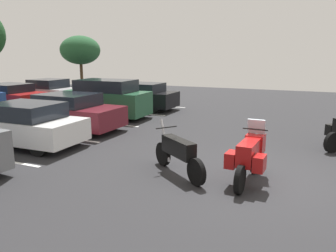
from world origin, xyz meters
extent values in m
cube|color=#262628|center=(0.00, 0.00, -0.05)|extent=(44.00, 44.00, 0.10)
cylinder|color=black|center=(0.37, 0.25, 0.32)|extent=(0.65, 0.16, 0.65)
cylinder|color=black|center=(-1.13, 0.33, 0.32)|extent=(0.65, 0.16, 0.65)
cube|color=#A51414|center=(-0.38, 0.29, 0.76)|extent=(1.14, 0.42, 0.51)
cylinder|color=#B2B2B7|center=(0.25, 0.25, 0.74)|extent=(0.51, 0.10, 1.12)
cylinder|color=black|center=(0.17, 0.26, 1.20)|extent=(0.07, 0.62, 0.04)
cube|color=#A51414|center=(0.27, 0.25, 0.81)|extent=(0.46, 0.46, 0.46)
cube|color=#B2C1CC|center=(0.32, 0.25, 1.24)|extent=(0.19, 0.45, 0.39)
cube|color=#A51414|center=(-0.70, 0.63, 0.62)|extent=(0.45, 0.26, 0.36)
cube|color=#A51414|center=(-0.73, -0.01, 0.62)|extent=(0.45, 0.26, 0.36)
cylinder|color=black|center=(3.19, -1.66, 0.32)|extent=(0.57, 0.52, 0.65)
cube|color=black|center=(3.72, -1.66, 0.62)|extent=(0.49, 0.47, 0.36)
cylinder|color=black|center=(-0.06, 2.68, 0.33)|extent=(0.49, 0.59, 0.65)
cylinder|color=black|center=(-1.06, 1.37, 0.33)|extent=(0.49, 0.59, 0.65)
cube|color=black|center=(-0.56, 2.02, 0.72)|extent=(0.99, 1.17, 0.43)
cylinder|color=#B2B2B7|center=(-0.13, 2.58, 0.74)|extent=(0.36, 0.45, 1.12)
cylinder|color=black|center=(-0.18, 2.52, 1.12)|extent=(0.51, 0.40, 0.04)
cube|color=silver|center=(1.27, 8.08, 0.00)|extent=(0.12, 4.73, 0.01)
cube|color=silver|center=(4.08, 8.08, 0.00)|extent=(0.12, 4.73, 0.01)
cube|color=silver|center=(6.90, 8.08, 0.00)|extent=(0.12, 4.73, 0.01)
cube|color=silver|center=(9.71, 8.08, 0.00)|extent=(0.12, 4.73, 0.01)
cube|color=white|center=(-0.01, 7.97, 0.58)|extent=(1.91, 4.38, 0.72)
cube|color=black|center=(-0.01, 7.70, 1.19)|extent=(1.73, 2.19, 0.51)
cylinder|color=black|center=(0.76, 9.46, 0.33)|extent=(0.23, 0.67, 0.66)
cylinder|color=black|center=(-0.78, 6.48, 0.33)|extent=(0.23, 0.67, 0.66)
cylinder|color=black|center=(0.80, 6.50, 0.33)|extent=(0.23, 0.67, 0.66)
cube|color=maroon|center=(2.48, 8.20, 0.61)|extent=(2.06, 4.80, 0.78)
cube|color=black|center=(2.48, 8.04, 1.24)|extent=(1.84, 2.22, 0.48)
cylinder|color=black|center=(1.68, 9.84, 0.33)|extent=(0.24, 0.67, 0.66)
cylinder|color=black|center=(3.36, 9.80, 0.33)|extent=(0.24, 0.67, 0.66)
cylinder|color=black|center=(1.60, 6.61, 0.33)|extent=(0.24, 0.67, 0.66)
cylinder|color=black|center=(3.29, 6.57, 0.33)|extent=(0.24, 0.67, 0.66)
cube|color=#235638|center=(5.37, 8.25, 0.73)|extent=(1.92, 4.32, 1.07)
cube|color=black|center=(5.37, 8.15, 1.55)|extent=(1.74, 2.71, 0.56)
cylinder|color=black|center=(4.56, 9.69, 0.30)|extent=(0.23, 0.61, 0.61)
cylinder|color=black|center=(6.13, 9.72, 0.30)|extent=(0.23, 0.61, 0.61)
cylinder|color=black|center=(4.62, 6.78, 0.30)|extent=(0.23, 0.61, 0.61)
cylinder|color=black|center=(6.19, 6.81, 0.30)|extent=(0.23, 0.61, 0.61)
cube|color=black|center=(8.23, 8.21, 0.61)|extent=(1.97, 4.79, 0.80)
cube|color=black|center=(8.22, 7.78, 1.24)|extent=(1.77, 2.32, 0.46)
cylinder|color=black|center=(7.45, 9.84, 0.32)|extent=(0.23, 0.64, 0.63)
cylinder|color=black|center=(9.06, 9.81, 0.32)|extent=(0.23, 0.64, 0.63)
cylinder|color=black|center=(7.39, 6.61, 0.32)|extent=(0.23, 0.64, 0.63)
cylinder|color=black|center=(9.00, 6.57, 0.32)|extent=(0.23, 0.64, 0.63)
cube|color=maroon|center=(4.73, 14.12, 0.65)|extent=(2.12, 4.56, 0.84)
cube|color=black|center=(4.72, 13.89, 1.28)|extent=(1.83, 2.16, 0.43)
cylinder|color=black|center=(5.62, 15.59, 0.36)|extent=(0.26, 0.73, 0.71)
cylinder|color=black|center=(3.84, 12.65, 0.36)|extent=(0.26, 0.73, 0.71)
cylinder|color=black|center=(5.44, 12.56, 0.36)|extent=(0.26, 0.73, 0.71)
cube|color=#B7B7BC|center=(7.54, 13.90, 0.63)|extent=(2.00, 4.30, 0.81)
cube|color=black|center=(7.54, 13.80, 1.29)|extent=(1.81, 1.83, 0.51)
cylinder|color=black|center=(6.73, 15.37, 0.35)|extent=(0.23, 0.70, 0.69)
cylinder|color=black|center=(8.40, 15.34, 0.35)|extent=(0.23, 0.70, 0.69)
cylinder|color=black|center=(6.68, 12.46, 0.35)|extent=(0.23, 0.70, 0.69)
cylinder|color=black|center=(8.36, 12.44, 0.35)|extent=(0.23, 0.70, 0.69)
cylinder|color=#4C3823|center=(18.46, 19.83, 1.03)|extent=(0.28, 0.28, 2.07)
ellipsoid|color=#23512D|center=(18.46, 19.83, 3.42)|extent=(3.80, 3.80, 2.71)
camera|label=1|loc=(-8.07, -0.98, 3.02)|focal=35.55mm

